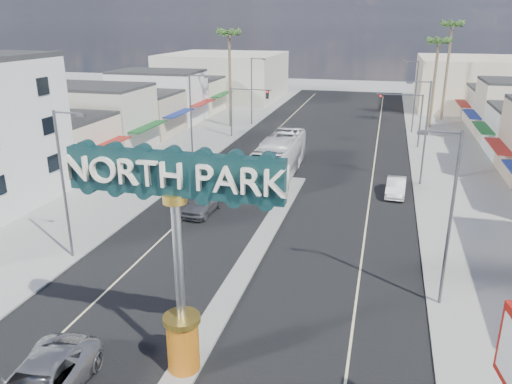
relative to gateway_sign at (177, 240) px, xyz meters
The scene contains 23 objects.
ground 28.64m from the gateway_sign, 90.00° to the left, with size 160.00×160.00×0.00m, color gray.
road 28.64m from the gateway_sign, 90.00° to the left, with size 20.00×120.00×0.01m, color black.
median_island 13.37m from the gateway_sign, 90.00° to the left, with size 1.30×30.00×0.16m, color gray.
sidewalk_left 31.87m from the gateway_sign, 116.55° to the left, with size 8.00×120.00×0.12m, color gray.
sidewalk_right 31.87m from the gateway_sign, 63.45° to the left, with size 8.00×120.00×0.12m, color gray.
storefront_row_left 47.62m from the gateway_sign, 120.33° to the left, with size 12.00×42.00×6.00m, color beige.
backdrop_far_left 76.29m from the gateway_sign, 106.77° to the left, with size 20.00×20.00×8.00m, color #B7B29E.
backdrop_far_right 76.29m from the gateway_sign, 73.23° to the left, with size 20.00×20.00×8.00m, color beige.
gateway_sign is the anchor object (origin of this frame).
traffic_signal_left 43.04m from the gateway_sign, 102.33° to the left, with size 5.09×0.45×6.00m.
traffic_signal_right 43.04m from the gateway_sign, 77.67° to the left, with size 5.09×0.45×6.00m.
streetlight_l_near 13.19m from the gateway_sign, 142.45° to the left, with size 2.03×0.22×9.00m.
streetlight_l_mid 29.91m from the gateway_sign, 110.42° to the left, with size 2.03×0.22×9.00m.
streetlight_l_far 51.10m from the gateway_sign, 101.78° to the left, with size 2.03×0.22×9.00m.
streetlight_r_near 13.19m from the gateway_sign, 37.55° to the left, with size 2.03×0.22×9.00m.
streetlight_r_mid 29.91m from the gateway_sign, 69.58° to the left, with size 2.03×0.22×9.00m.
streetlight_r_far 51.10m from the gateway_sign, 78.22° to the left, with size 2.03×0.22×9.00m.
palm_left_far 50.06m from the gateway_sign, 105.15° to the left, with size 2.60×2.60×13.10m.
palm_right_mid 55.76m from the gateway_sign, 76.47° to the left, with size 2.60×2.60×12.10m.
palm_right_far 62.20m from the gateway_sign, 75.97° to the left, with size 2.60×2.60×14.10m.
car_parked_left 18.65m from the gateway_sign, 107.87° to the left, with size 1.83×4.54×1.55m, color slate.
car_parked_right 26.77m from the gateway_sign, 71.09° to the left, with size 1.51×4.33×1.43m, color silver.
city_bus 28.45m from the gateway_sign, 94.08° to the left, with size 2.96×12.64×3.52m, color white.
Camera 1 is at (7.16, -13.75, 13.72)m, focal length 35.00 mm.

